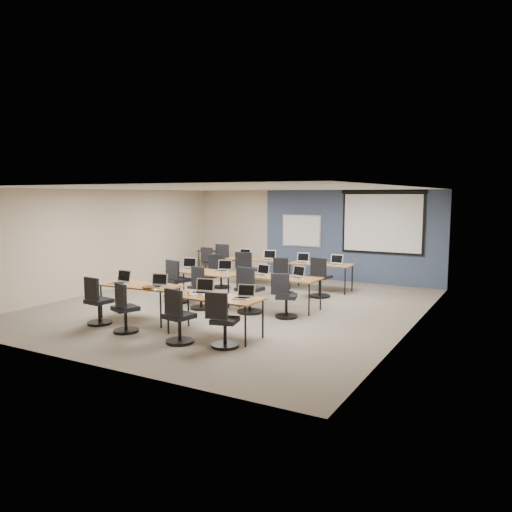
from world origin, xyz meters
The scene contains 58 objects.
floor centered at (0.00, 0.00, 0.00)m, with size 8.00×9.00×0.02m, color #6B6354.
ceiling centered at (0.00, 0.00, 2.70)m, with size 8.00×9.00×0.02m, color white.
wall_back centered at (0.00, 4.50, 1.35)m, with size 8.00×0.04×2.70m, color beige.
wall_front centered at (0.00, -4.50, 1.35)m, with size 8.00×0.04×2.70m, color beige.
wall_left centered at (-4.00, 0.00, 1.35)m, with size 0.04×9.00×2.70m, color beige.
wall_right centered at (4.00, 0.00, 1.35)m, with size 0.04×9.00×2.70m, color beige.
blue_accent_panel centered at (1.25, 4.47, 1.35)m, with size 5.50×0.04×2.70m, color #3D5977.
whiteboard centered at (-0.30, 4.43, 1.45)m, with size 1.28×0.03×0.98m.
projector_screen centered at (2.20, 4.41, 1.89)m, with size 2.40×0.10×1.82m.
training_table_front_left centered at (-1.03, -2.04, 0.68)m, with size 1.70×0.71×0.73m.
training_table_front_right centered at (0.98, -2.29, 0.68)m, with size 1.77×0.74×0.73m.
training_table_mid_left centered at (-0.90, 0.08, 0.69)m, with size 1.89×0.79×0.73m.
training_table_mid_right centered at (1.02, 0.26, 0.69)m, with size 1.85×0.77×0.73m.
training_table_back_left centered at (-0.95, 2.77, 0.68)m, with size 1.72×0.72×0.73m.
training_table_back_right centered at (1.03, 2.73, 0.68)m, with size 1.68×0.70×0.73m.
laptop_0 centered at (-1.47, -2.10, 0.80)m, with size 0.35×0.30×0.26m.
mouse_0 centered at (-1.18, -2.29, 0.74)m, with size 0.06×0.10×0.03m, color white.
task_chair_0 centered at (-1.48, -2.76, 0.40)m, with size 0.48×0.48×0.97m.
laptop_1 centered at (-0.57, -2.04, 0.79)m, with size 0.34×0.29×0.25m.
mouse_1 centered at (-0.32, -2.38, 0.74)m, with size 0.07×0.11×0.04m, color white.
task_chair_1 centered at (-0.59, -2.94, 0.39)m, with size 0.49×0.47×0.95m.
laptop_2 centered at (0.59, -2.12, 0.80)m, with size 0.35×0.30×0.26m.
mouse_2 centered at (0.75, -2.32, 0.74)m, with size 0.06×0.09×0.03m, color white.
task_chair_2 centered at (0.70, -3.00, 0.40)m, with size 0.49×0.49×0.98m.
laptop_3 centered at (1.52, -2.16, 0.79)m, with size 0.32×0.27×0.24m.
mouse_3 centered at (1.67, -2.30, 0.74)m, with size 0.06×0.09×0.03m, color white.
task_chair_3 centered at (1.49, -2.81, 0.39)m, with size 0.47×0.47×0.96m.
laptop_4 centered at (-1.54, 0.26, 0.80)m, with size 0.35×0.30×0.27m.
mouse_4 centered at (-1.15, 0.17, 0.74)m, with size 0.06×0.10×0.03m, color white.
task_chair_4 centered at (-1.40, -0.40, 0.43)m, with size 0.57×0.57×1.04m.
laptop_5 centered at (-0.54, 0.35, 0.79)m, with size 0.34×0.29×0.26m.
mouse_5 centered at (-0.29, 0.13, 0.74)m, with size 0.06×0.10×0.04m, color white.
task_chair_5 centered at (-0.49, -0.68, 0.40)m, with size 0.51×0.50×0.98m.
laptop_6 centered at (0.58, 0.22, 0.79)m, with size 0.32×0.27×0.24m.
mouse_6 centered at (0.81, 0.12, 0.74)m, with size 0.06×0.10×0.03m, color white.
task_chair_6 centered at (0.64, -0.48, 0.43)m, with size 0.55×0.55×1.03m.
laptop_7 centered at (1.43, 0.33, 0.79)m, with size 0.34×0.29×0.26m.
mouse_7 centered at (1.66, 0.10, 0.74)m, with size 0.06×0.09×0.03m, color white.
task_chair_7 centered at (1.51, -0.48, 0.39)m, with size 0.48×0.47×0.95m.
laptop_8 centered at (-1.36, 2.70, 0.80)m, with size 0.35×0.30×0.27m.
mouse_8 centered at (-1.24, 2.52, 0.74)m, with size 0.06×0.10×0.04m, color white.
task_chair_8 centered at (-1.54, 1.71, 0.39)m, with size 0.48×0.46×0.95m.
laptop_9 centered at (-0.56, 2.74, 0.80)m, with size 0.36×0.30×0.27m.
mouse_9 centered at (-0.24, 2.52, 0.74)m, with size 0.06×0.10×0.04m, color white.
task_chair_9 centered at (-0.70, 1.80, 0.44)m, with size 0.57×0.57×1.05m.
laptop_10 centered at (0.50, 2.66, 0.79)m, with size 0.34×0.29×0.26m.
mouse_10 centered at (0.75, 2.53, 0.74)m, with size 0.06×0.09×0.03m, color white.
task_chair_10 centered at (0.41, 1.76, 0.40)m, with size 0.48×0.48×0.96m.
laptop_11 centered at (1.44, 2.73, 0.79)m, with size 0.34×0.29×0.26m.
mouse_11 centered at (1.59, 2.50, 0.74)m, with size 0.07×0.10×0.04m, color white.
task_chair_11 centered at (1.34, 1.86, 0.42)m, with size 0.54×0.54×1.02m.
blue_mousepad centered at (-1.19, -2.42, 0.73)m, with size 0.23×0.19×0.01m, color #0B229E.
snack_bowl centered at (-0.55, -2.34, 0.76)m, with size 0.23×0.23×0.06m, color #8F5F34.
snack_plate centered at (0.54, -2.31, 0.74)m, with size 0.20×0.20×0.01m, color white.
coffee_cup centered at (0.49, -2.41, 0.77)m, with size 0.05×0.05×0.05m, color silver.
utility_table centered at (-3.19, 3.78, 0.65)m, with size 0.89×0.49×0.75m.
spare_chair_a centered at (-2.44, 3.43, 0.43)m, with size 0.56×0.56×1.04m.
spare_chair_b centered at (-2.77, 3.02, 0.39)m, with size 0.46×0.46×0.95m.
Camera 1 is at (5.93, -9.64, 2.55)m, focal length 35.00 mm.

